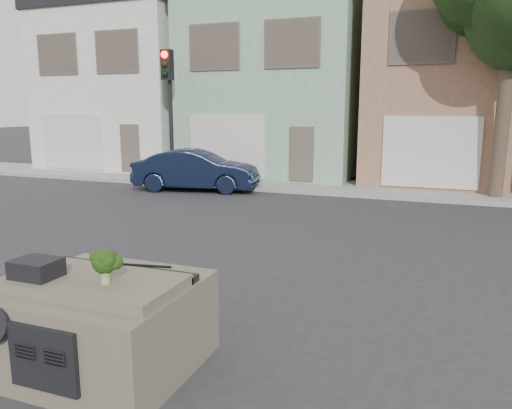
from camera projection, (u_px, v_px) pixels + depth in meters
The scene contains 12 objects.
ground_plane at pixel (219, 282), 8.50m from camera, with size 120.00×120.00×0.00m, color #303033.
sidewalk at pixel (342, 188), 18.10m from camera, with size 40.00×3.00×0.15m, color gray.
townhouse_white at pixel (142, 90), 24.94m from camera, with size 7.20×8.20×7.55m, color silver.
townhouse_mint at pixel (285, 88), 22.30m from camera, with size 7.20×8.20×7.55m, color #83AB8B.
townhouse_tan at pixel (466, 86), 19.65m from camera, with size 7.20×8.20×7.55m, color #9A6B51.
navy_sedan at pixel (197, 190), 17.97m from camera, with size 1.54×4.42×1.46m, color #121B33.
traffic_signal at pixel (170, 118), 19.00m from camera, with size 0.40×0.40×5.10m, color black.
tree_near at pixel (508, 63), 14.91m from camera, with size 4.40×4.00×8.50m, color #1D3414.
car_dashboard at pixel (105, 321), 5.64m from camera, with size 2.00×1.80×1.12m, color #665E4B.
instrument_hump at pixel (36, 268), 5.40m from camera, with size 0.48×0.38×0.20m, color black.
wiper_arm at pixel (143, 265), 5.78m from camera, with size 0.70×0.03×0.02m, color black.
broccoli at pixel (105, 266), 5.17m from camera, with size 0.31×0.31×0.38m, color black.
Camera 1 is at (3.50, -7.32, 2.93)m, focal length 35.00 mm.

